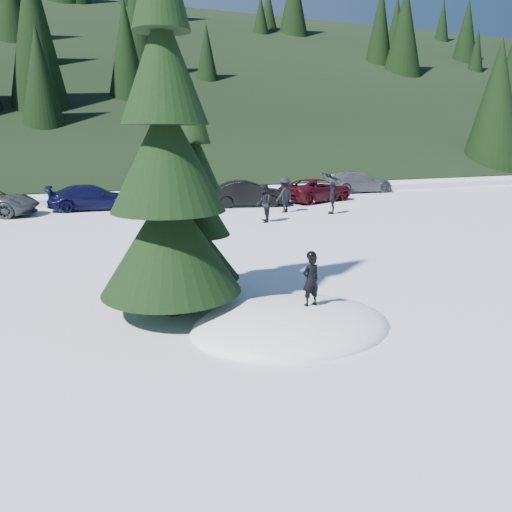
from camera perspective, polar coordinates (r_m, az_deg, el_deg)
name	(u,v)px	position (r m, az deg, el deg)	size (l,w,h in m)	color
ground	(292,327)	(10.98, 4.10, -8.12)	(200.00, 200.00, 0.00)	white
snow_mound	(292,327)	(10.98, 4.10, -8.12)	(4.48, 3.52, 0.96)	white
forest_hillside	(84,59)	(63.86, -19.06, 20.50)	(200.00, 60.00, 25.00)	black
spruce_tall	(167,170)	(11.20, -10.11, 9.63)	(3.20, 3.20, 8.60)	#311B10
spruce_short	(196,214)	(12.92, -6.86, 4.82)	(2.20, 2.20, 5.37)	#311B10
child_skier	(311,280)	(10.75, 6.28, -2.75)	(0.41, 0.27, 1.13)	black
adult_0	(264,203)	(23.91, 0.91, 6.04)	(0.89, 0.69, 1.82)	black
adult_1	(332,198)	(26.85, 8.73, 6.57)	(0.99, 0.41, 1.68)	black
adult_2	(284,195)	(27.09, 3.26, 6.98)	(1.22, 0.70, 1.88)	black
car_3	(92,197)	(29.48, -18.19, 6.38)	(1.95, 4.80, 1.39)	black
car_4	(162,194)	(29.75, -10.70, 7.01)	(1.80, 4.49, 1.53)	#93959B
car_5	(248,194)	(29.45, -0.88, 7.14)	(1.57, 4.51, 1.49)	black
car_6	(316,190)	(32.00, 6.93, 7.50)	(2.36, 5.12, 1.42)	#3F0B14
car_7	(358,182)	(37.62, 11.54, 8.31)	(2.14, 5.27, 1.53)	#55585E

